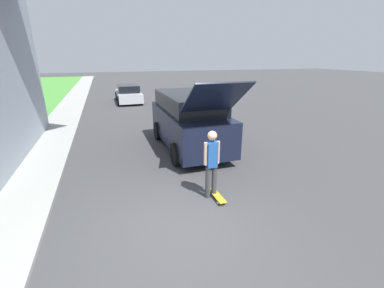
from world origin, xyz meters
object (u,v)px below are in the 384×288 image
suv_parked (189,120)px  skateboard (217,196)px  car_down_street (129,94)px  skateboarder (212,161)px

suv_parked → skateboard: (-0.51, -3.84, -1.03)m
car_down_street → skateboard: 15.54m
car_down_street → skateboarder: 15.39m
skateboarder → skateboard: size_ratio=2.23×
skateboard → skateboarder: bearing=128.9°
car_down_street → skateboarder: (0.52, -15.38, 0.35)m
skateboard → car_down_street: bearing=92.3°
car_down_street → skateboard: bearing=-87.7°
car_down_street → skateboarder: skateboarder is taller
car_down_street → suv_parked: bearing=-84.4°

